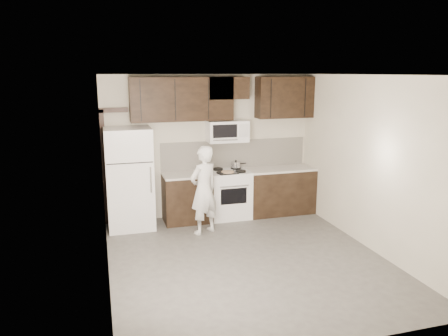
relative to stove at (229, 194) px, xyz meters
name	(u,v)px	position (x,y,z in m)	size (l,w,h in m)	color
floor	(247,259)	(-0.30, -1.94, -0.46)	(4.50, 4.50, 0.00)	#4C4A47
back_wall	(209,146)	(-0.30, 0.31, 0.89)	(4.00, 4.00, 0.00)	#BAB29E
ceiling	(249,75)	(-0.30, -1.94, 2.24)	(4.50, 4.50, 0.00)	white
counter_run	(244,193)	(0.30, 0.00, 0.00)	(2.95, 0.64, 0.91)	black
stove	(229,194)	(0.00, 0.00, 0.00)	(0.76, 0.66, 0.94)	white
backsplash	(234,154)	(0.20, 0.30, 0.72)	(2.90, 0.02, 0.54)	silver
upper_cabinets	(222,97)	(-0.09, 0.14, 1.82)	(3.48, 0.35, 0.78)	black
microwave	(227,131)	(0.00, 0.12, 1.19)	(0.76, 0.42, 0.40)	white
refrigerator	(129,179)	(-1.85, -0.05, 0.44)	(0.80, 0.76, 1.80)	white
door_trim	(106,157)	(-2.22, 0.27, 0.79)	(0.50, 0.08, 2.12)	black
saucepan	(236,165)	(0.18, 0.15, 0.52)	(0.31, 0.18, 0.17)	silver
baking_tray	(228,173)	(-0.08, -0.18, 0.46)	(0.36, 0.27, 0.02)	black
pizza	(228,172)	(-0.08, -0.18, 0.48)	(0.24, 0.24, 0.02)	beige
person	(204,190)	(-0.66, -0.69, 0.31)	(0.56, 0.37, 1.54)	white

